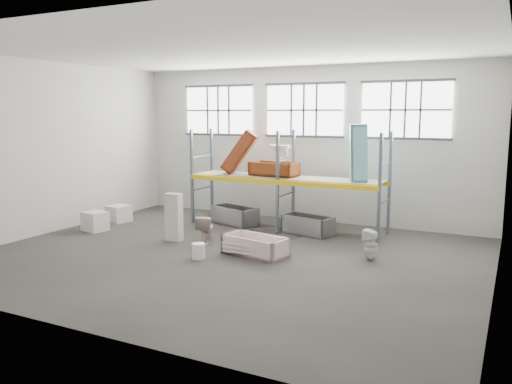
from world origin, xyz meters
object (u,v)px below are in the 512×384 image
Objects in this scene: blue_tub_upright at (358,153)px; toilet_white at (371,245)px; carton_near at (95,221)px; steel_tub_left at (235,215)px; bucket at (198,251)px; cistern_tall at (174,217)px; bathtub_beige at (255,246)px; toilet_beige at (206,229)px; rust_tub_flat at (274,169)px; steel_tub_right at (308,225)px.

toilet_white is at bearing -66.05° from blue_tub_upright.
carton_near is at bearing -157.73° from blue_tub_upright.
bucket is (1.15, -3.87, -0.09)m from steel_tub_left.
steel_tub_left is at bearing 77.10° from cistern_tall.
bucket is at bearing -123.48° from blue_tub_upright.
blue_tub_upright is at bearing 30.46° from cistern_tall.
cistern_tall is 3.47× the size of bucket.
steel_tub_left reaches higher than bucket.
blue_tub_upright is 4.24× the size of bucket.
toilet_white is (5.36, 0.56, -0.29)m from cistern_tall.
toilet_white reaches higher than bathtub_beige.
toilet_white reaches higher than carton_near.
toilet_beige is at bearing -142.58° from blue_tub_upright.
carton_near is at bearing -140.90° from steel_tub_left.
rust_tub_flat is at bearing 31.95° from carton_near.
toilet_beige is 3.74m from carton_near.
cistern_tall is 0.90× the size of rust_tub_flat.
blue_tub_upright is (1.32, 0.46, 2.12)m from steel_tub_right.
cistern_tall is 3.89m from steel_tub_right.
toilet_beige is at bearing -108.69° from rust_tub_flat.
steel_tub_right is at bearing -160.88° from blue_tub_upright.
bathtub_beige is 3.69m from steel_tub_left.
bathtub_beige is 4.26× the size of bucket.
toilet_beige is 0.51× the size of rust_tub_flat.
steel_tub_right reaches higher than bathtub_beige.
toilet_white is 1.97× the size of bucket.
steel_tub_left is at bearing -172.14° from rust_tub_flat.
toilet_white is at bearing -38.64° from steel_tub_right.
toilet_white is at bearing 25.37° from bucket.
toilet_beige is 1.96× the size of bucket.
rust_tub_flat is at bearing 88.03° from bucket.
bathtub_beige is at bearing -117.33° from blue_tub_upright.
rust_tub_flat reaches higher than carton_near.
cistern_tall is at bearing -146.19° from blue_tub_upright.
cistern_tall reaches higher than toilet_beige.
rust_tub_flat is 4.37m from bucket.
steel_tub_right is (0.34, 2.74, 0.03)m from bathtub_beige.
rust_tub_flat is at bearing 55.05° from cistern_tall.
bathtub_beige is 1.05× the size of steel_tub_left.
toilet_beige reaches higher than carton_near.
blue_tub_upright reaches higher than bucket.
cistern_tall is 2.89m from carton_near.
carton_near is at bearing -13.85° from toilet_beige.
toilet_beige is at bearing 12.74° from cistern_tall.
carton_near is at bearing 165.16° from bucket.
rust_tub_flat is (1.73, 2.82, 1.16)m from cistern_tall.
steel_tub_left is 0.95× the size of blue_tub_upright.
toilet_beige is 3.06m from steel_tub_right.
blue_tub_upright is at bearing 3.75° from steel_tub_left.
bucket is (-1.08, -0.93, -0.05)m from bathtub_beige.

